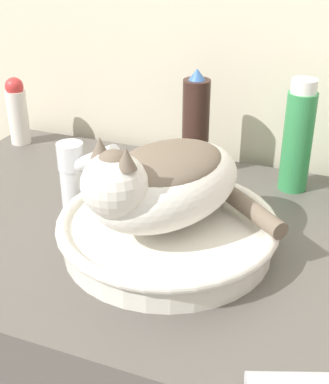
# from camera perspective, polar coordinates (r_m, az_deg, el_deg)

# --- Properties ---
(sink_basin) EXTENTS (0.35, 0.35, 0.06)m
(sink_basin) POSITION_cam_1_polar(r_m,az_deg,el_deg) (0.85, 0.33, -4.10)
(sink_basin) COLOR white
(sink_basin) RESTS_ON vanity_counter
(cat) EXTENTS (0.31, 0.31, 0.16)m
(cat) POSITION_cam_1_polar(r_m,az_deg,el_deg) (0.80, -0.16, 1.19)
(cat) COLOR silver
(cat) RESTS_ON sink_basin
(faucet) EXTENTS (0.13, 0.07, 0.15)m
(faucet) POSITION_cam_1_polar(r_m,az_deg,el_deg) (0.95, -9.40, 2.14)
(faucet) COLOR silver
(faucet) RESTS_ON vanity_counter
(hairspray_can_black) EXTENTS (0.05, 0.05, 0.22)m
(hairspray_can_black) POSITION_cam_1_polar(r_m,az_deg,el_deg) (1.07, 3.34, 7.09)
(hairspray_can_black) COLOR #331E19
(hairspray_can_black) RESTS_ON vanity_counter
(deodorant_stick) EXTENTS (0.05, 0.05, 0.15)m
(deodorant_stick) POSITION_cam_1_polar(r_m,az_deg,el_deg) (1.27, -15.41, 8.34)
(deodorant_stick) COLOR white
(deodorant_stick) RESTS_ON vanity_counter
(shampoo_bottle_tall) EXTENTS (0.06, 0.06, 0.22)m
(shampoo_bottle_tall) POSITION_cam_1_polar(r_m,az_deg,el_deg) (1.03, 14.03, 5.64)
(shampoo_bottle_tall) COLOR #338C4C
(shampoo_bottle_tall) RESTS_ON vanity_counter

